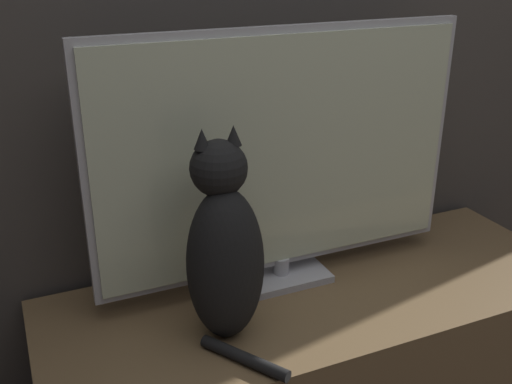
# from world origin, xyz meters

# --- Properties ---
(tv_stand) EXTENTS (1.48, 0.55, 0.45)m
(tv_stand) POSITION_xyz_m (0.00, 0.91, 0.22)
(tv_stand) COLOR brown
(tv_stand) RESTS_ON ground_plane
(tv) EXTENTS (1.01, 0.15, 0.68)m
(tv) POSITION_xyz_m (-0.07, 1.01, 0.80)
(tv) COLOR #B7B7BC
(tv) RESTS_ON tv_stand
(cat) EXTENTS (0.18, 0.32, 0.51)m
(cat) POSITION_xyz_m (-0.30, 0.84, 0.67)
(cat) COLOR black
(cat) RESTS_ON tv_stand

